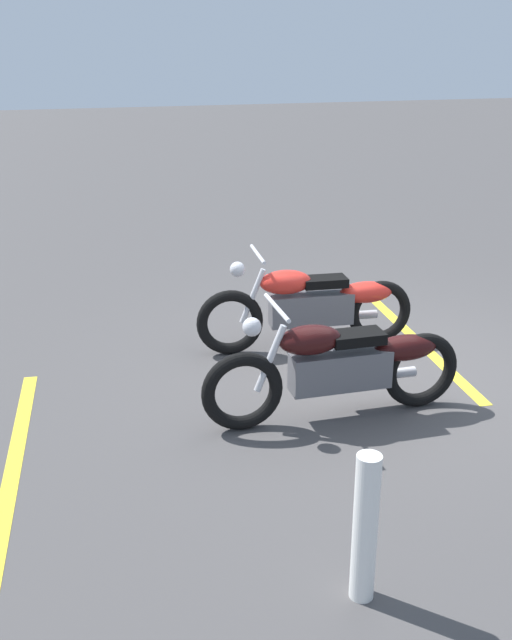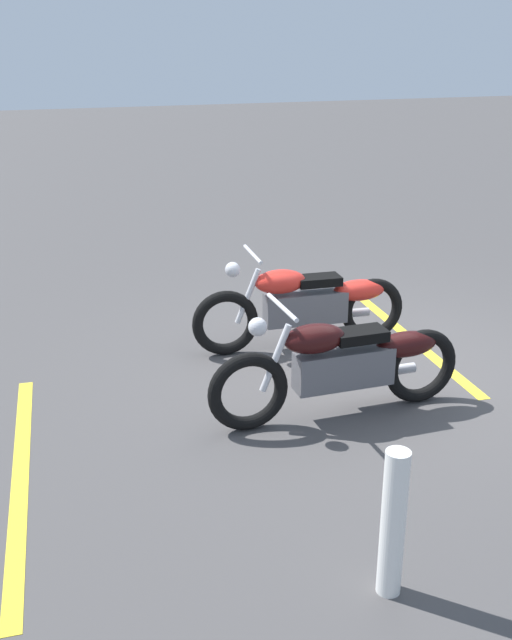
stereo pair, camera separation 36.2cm
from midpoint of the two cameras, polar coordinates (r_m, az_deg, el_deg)
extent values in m
plane|color=#474444|center=(7.25, 8.36, -3.57)|extent=(60.00, 60.00, 0.00)
torus|color=black|center=(7.34, -3.78, -0.25)|extent=(0.68, 0.17, 0.67)
torus|color=black|center=(7.76, 7.60, 0.79)|extent=(0.68, 0.17, 0.67)
cube|color=#59595E|center=(7.49, 2.44, 0.93)|extent=(0.86, 0.30, 0.32)
ellipsoid|color=red|center=(7.33, 0.46, 2.96)|extent=(0.54, 0.33, 0.24)
ellipsoid|color=red|center=(7.63, 6.56, 2.28)|extent=(0.58, 0.29, 0.22)
cube|color=black|center=(7.44, 3.44, 3.04)|extent=(0.46, 0.28, 0.09)
cylinder|color=silver|center=(7.29, -2.05, 1.83)|extent=(0.27, 0.08, 0.56)
cylinder|color=silver|center=(7.18, -1.71, 5.07)|extent=(0.09, 0.62, 0.04)
sphere|color=silver|center=(7.18, -3.25, 3.87)|extent=(0.15, 0.15, 0.15)
cylinder|color=silver|center=(7.79, 4.94, 0.41)|extent=(0.71, 0.15, 0.09)
torus|color=black|center=(5.93, -2.37, -5.56)|extent=(0.67, 0.13, 0.67)
torus|color=black|center=(6.49, 11.00, -3.52)|extent=(0.67, 0.13, 0.67)
cube|color=#59595E|center=(6.15, 5.08, -3.74)|extent=(0.84, 0.24, 0.32)
ellipsoid|color=black|center=(5.93, 2.78, -1.46)|extent=(0.53, 0.29, 0.24)
ellipsoid|color=black|center=(6.33, 9.87, -1.87)|extent=(0.57, 0.25, 0.22)
cube|color=black|center=(6.09, 6.29, -1.17)|extent=(0.45, 0.25, 0.09)
cylinder|color=silver|center=(5.88, -0.25, -2.97)|extent=(0.27, 0.06, 0.56)
cylinder|color=silver|center=(5.74, 0.22, 0.98)|extent=(0.05, 0.62, 0.04)
sphere|color=silver|center=(5.73, -1.68, -0.56)|extent=(0.15, 0.15, 0.15)
cylinder|color=silver|center=(6.49, 7.80, -4.05)|extent=(0.70, 0.11, 0.09)
cylinder|color=white|center=(4.28, 8.03, -15.31)|extent=(0.14, 0.14, 0.92)
cube|color=yellow|center=(8.07, 10.14, -1.06)|extent=(0.40, 3.20, 0.01)
cube|color=yellow|center=(5.80, -19.42, -11.23)|extent=(0.40, 3.20, 0.01)
camera|label=1|loc=(0.18, 88.41, 0.60)|focal=41.61mm
camera|label=2|loc=(0.18, -91.59, -0.60)|focal=41.61mm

